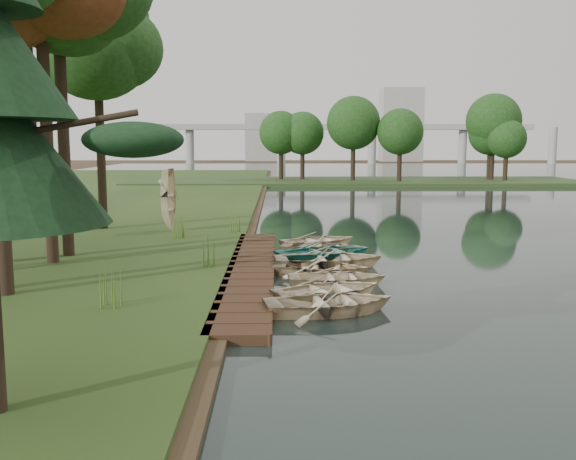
{
  "coord_description": "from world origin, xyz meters",
  "views": [
    {
      "loc": [
        -0.65,
        -21.79,
        4.53
      ],
      "look_at": [
        -0.33,
        -0.45,
        1.63
      ],
      "focal_mm": 40.0,
      "sensor_mm": 36.0,
      "label": 1
    }
  ],
  "objects_px": {
    "rowboat_1": "(329,288)",
    "rowboat_2": "(338,276)",
    "rowboat_0": "(330,300)",
    "stored_rowboat": "(171,225)",
    "boardwalk": "(251,271)"
  },
  "relations": [
    {
      "from": "rowboat_0",
      "to": "rowboat_2",
      "type": "xyz_separation_m",
      "value": [
        0.51,
        3.27,
        -0.04
      ]
    },
    {
      "from": "rowboat_0",
      "to": "stored_rowboat",
      "type": "height_order",
      "value": "stored_rowboat"
    },
    {
      "from": "boardwalk",
      "to": "rowboat_2",
      "type": "bearing_deg",
      "value": -34.71
    },
    {
      "from": "stored_rowboat",
      "to": "rowboat_0",
      "type": "bearing_deg",
      "value": -148.14
    },
    {
      "from": "rowboat_0",
      "to": "rowboat_1",
      "type": "relative_size",
      "value": 1.05
    },
    {
      "from": "boardwalk",
      "to": "rowboat_2",
      "type": "height_order",
      "value": "rowboat_2"
    },
    {
      "from": "rowboat_1",
      "to": "rowboat_2",
      "type": "height_order",
      "value": "rowboat_1"
    },
    {
      "from": "stored_rowboat",
      "to": "boardwalk",
      "type": "bearing_deg",
      "value": -147.62
    },
    {
      "from": "rowboat_1",
      "to": "rowboat_2",
      "type": "bearing_deg",
      "value": -36.79
    },
    {
      "from": "boardwalk",
      "to": "stored_rowboat",
      "type": "relative_size",
      "value": 5.28
    },
    {
      "from": "boardwalk",
      "to": "stored_rowboat",
      "type": "xyz_separation_m",
      "value": [
        -4.26,
        9.03,
        0.46
      ]
    },
    {
      "from": "rowboat_0",
      "to": "rowboat_1",
      "type": "height_order",
      "value": "rowboat_0"
    },
    {
      "from": "rowboat_1",
      "to": "stored_rowboat",
      "type": "relative_size",
      "value": 1.1
    },
    {
      "from": "rowboat_2",
      "to": "stored_rowboat",
      "type": "xyz_separation_m",
      "value": [
        -7.08,
        10.99,
        0.24
      ]
    },
    {
      "from": "rowboat_2",
      "to": "stored_rowboat",
      "type": "relative_size",
      "value": 1.04
    }
  ]
}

